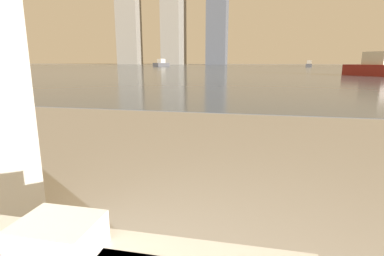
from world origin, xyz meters
The scene contains 7 objects.
towel_stack centered at (-0.05, 0.90, 0.61)m, with size 0.27×0.21×0.12m.
harbor_water centered at (0.00, 62.00, 0.01)m, with size 180.00×110.00×0.01m.
harbor_boat_1 centered at (10.25, 27.97, 0.70)m, with size 4.45×5.36×1.97m.
harbor_boat_2 centered at (-22.50, 71.76, 0.64)m, with size 3.03×5.07×1.80m.
harbor_boat_3 centered at (12.13, 74.27, 0.51)m, with size 1.92×3.96×1.43m.
skyline_tower_1 centered at (-31.98, 118.00, 23.62)m, with size 7.16×12.73×47.25m.
skyline_tower_2 centered at (-14.92, 118.00, 19.64)m, with size 7.28×10.10×39.29m.
Camera 1 is at (0.59, 0.10, 1.19)m, focal length 28.00 mm.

